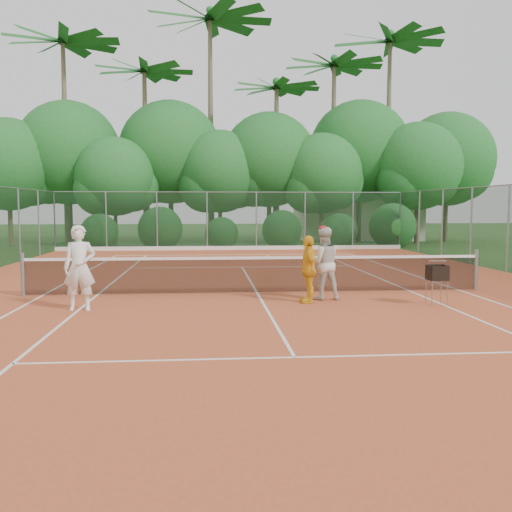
{
  "coord_description": "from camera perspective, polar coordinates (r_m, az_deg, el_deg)",
  "views": [
    {
      "loc": [
        -1.3,
        -14.71,
        2.29
      ],
      "look_at": [
        -0.13,
        -1.2,
        1.1
      ],
      "focal_mm": 40.0,
      "sensor_mm": 36.0,
      "label": 1
    }
  ],
  "objects": [
    {
      "name": "ground",
      "position": [
        14.95,
        0.11,
        -3.8
      ],
      "size": [
        120.0,
        120.0,
        0.0
      ],
      "primitive_type": "plane",
      "color": "#264B1B",
      "rests_on": "ground"
    },
    {
      "name": "clay_court",
      "position": [
        14.94,
        0.11,
        -3.76
      ],
      "size": [
        18.0,
        36.0,
        0.02
      ],
      "primitive_type": "cube",
      "color": "#BB522B",
      "rests_on": "ground"
    },
    {
      "name": "club_building",
      "position": [
        40.07,
        9.98,
        3.8
      ],
      "size": [
        8.0,
        5.0,
        3.0
      ],
      "primitive_type": "cube",
      "color": "beige",
      "rests_on": "ground"
    },
    {
      "name": "tennis_net",
      "position": [
        14.87,
        0.11,
        -1.77
      ],
      "size": [
        11.97,
        0.1,
        1.1
      ],
      "color": "gray",
      "rests_on": "clay_court"
    },
    {
      "name": "player_white",
      "position": [
        12.98,
        -17.23,
        -1.12
      ],
      "size": [
        0.71,
        0.49,
        1.87
      ],
      "primitive_type": "imported",
      "rotation": [
        0.0,
        0.0,
        0.06
      ],
      "color": "white",
      "rests_on": "clay_court"
    },
    {
      "name": "player_center_grp",
      "position": [
        13.93,
        6.71,
        -0.71
      ],
      "size": [
        0.9,
        0.73,
        1.8
      ],
      "color": "beige",
      "rests_on": "clay_court"
    },
    {
      "name": "player_yellow",
      "position": [
        13.44,
        5.25,
        -1.32
      ],
      "size": [
        0.42,
        0.94,
        1.58
      ],
      "primitive_type": "imported",
      "rotation": [
        0.0,
        0.0,
        -1.53
      ],
      "color": "yellow",
      "rests_on": "clay_court"
    },
    {
      "name": "ball_hopper",
      "position": [
        13.68,
        17.67,
        -1.69
      ],
      "size": [
        0.4,
        0.4,
        0.92
      ],
      "rotation": [
        0.0,
        0.0,
        -0.3
      ],
      "color": "gray",
      "rests_on": "clay_court"
    },
    {
      "name": "stray_ball_a",
      "position": [
        26.56,
        -5.72,
        0.15
      ],
      "size": [
        0.07,
        0.07,
        0.07
      ],
      "primitive_type": "sphere",
      "color": "#CBDF33",
      "rests_on": "clay_court"
    },
    {
      "name": "stray_ball_b",
      "position": [
        27.4,
        1.93,
        0.32
      ],
      "size": [
        0.07,
        0.07,
        0.07
      ],
      "primitive_type": "sphere",
      "color": "gold",
      "rests_on": "clay_court"
    },
    {
      "name": "stray_ball_c",
      "position": [
        25.75,
        1.15,
        0.02
      ],
      "size": [
        0.07,
        0.07,
        0.07
      ],
      "primitive_type": "sphere",
      "color": "yellow",
      "rests_on": "clay_court"
    },
    {
      "name": "court_markings",
      "position": [
        14.94,
        0.11,
        -3.71
      ],
      "size": [
        11.03,
        23.83,
        0.01
      ],
      "color": "white",
      "rests_on": "clay_court"
    },
    {
      "name": "fence_back",
      "position": [
        29.75,
        -2.44,
        3.52
      ],
      "size": [
        18.07,
        0.07,
        3.0
      ],
      "color": "#19381E",
      "rests_on": "clay_court"
    },
    {
      "name": "tropical_treeline",
      "position": [
        35.15,
        -0.47,
        9.61
      ],
      "size": [
        32.1,
        8.49,
        15.03
      ],
      "color": "brown",
      "rests_on": "ground"
    }
  ]
}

